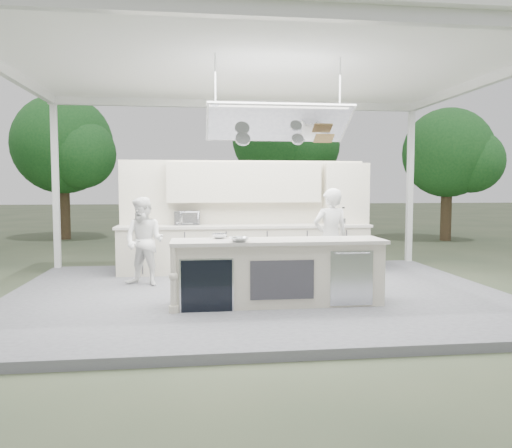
{
  "coord_description": "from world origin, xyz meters",
  "views": [
    {
      "loc": [
        -1.0,
        -8.03,
        1.84
      ],
      "look_at": [
        0.04,
        0.4,
        1.2
      ],
      "focal_mm": 35.0,
      "sensor_mm": 36.0,
      "label": 1
    }
  ],
  "objects": [
    {
      "name": "toaster_oven",
      "position": [
        -1.17,
        2.08,
        1.21
      ],
      "size": [
        0.53,
        0.39,
        0.28
      ],
      "primitive_type": "imported",
      "rotation": [
        0.0,
        0.0,
        0.1
      ],
      "color": "silver",
      "rests_on": "back_counter"
    },
    {
      "name": "ground",
      "position": [
        0.0,
        0.0,
        0.0
      ],
      "size": [
        90.0,
        90.0,
        0.0
      ],
      "primitive_type": "plane",
      "color": "#4A5037",
      "rests_on": "ground"
    },
    {
      "name": "back_counter",
      "position": [
        0.0,
        1.9,
        0.6
      ],
      "size": [
        5.08,
        0.72,
        0.95
      ],
      "color": "beige",
      "rests_on": "stage_deck"
    },
    {
      "name": "demo_island",
      "position": [
        0.18,
        -0.91,
        0.6
      ],
      "size": [
        3.1,
        0.79,
        0.95
      ],
      "color": "beige",
      "rests_on": "stage_deck"
    },
    {
      "name": "sous_chef",
      "position": [
        -1.88,
        0.74,
        0.89
      ],
      "size": [
        0.92,
        0.84,
        1.54
      ],
      "primitive_type": "imported",
      "rotation": [
        0.0,
        0.0,
        -0.43
      ],
      "color": "white",
      "rests_on": "stage_deck"
    },
    {
      "name": "head_chef",
      "position": [
        1.29,
        0.19,
        0.97
      ],
      "size": [
        0.66,
        0.48,
        1.69
      ],
      "primitive_type": "imported",
      "rotation": [
        0.0,
        0.0,
        3.26
      ],
      "color": "white",
      "rests_on": "stage_deck"
    },
    {
      "name": "tree_cluster",
      "position": [
        -0.16,
        9.77,
        3.29
      ],
      "size": [
        19.55,
        9.4,
        5.85
      ],
      "color": "#4A3925",
      "rests_on": "ground"
    },
    {
      "name": "bowl_small",
      "position": [
        -0.64,
        -0.65,
        1.11
      ],
      "size": [
        0.25,
        0.25,
        0.07
      ],
      "primitive_type": "imported",
      "rotation": [
        0.0,
        0.0,
        -0.14
      ],
      "color": "silver",
      "rests_on": "demo_island"
    },
    {
      "name": "bowl_large",
      "position": [
        -0.39,
        -1.15,
        1.1
      ],
      "size": [
        0.33,
        0.33,
        0.07
      ],
      "primitive_type": "imported",
      "rotation": [
        0.0,
        0.0,
        0.27
      ],
      "color": "silver",
      "rests_on": "demo_island"
    },
    {
      "name": "back_wall_unit",
      "position": [
        0.44,
        2.11,
        1.57
      ],
      "size": [
        5.05,
        0.48,
        2.25
      ],
      "color": "beige",
      "rests_on": "stage_deck"
    },
    {
      "name": "stage_deck",
      "position": [
        0.0,
        0.0,
        0.06
      ],
      "size": [
        8.0,
        6.0,
        0.12
      ],
      "primitive_type": "cube",
      "color": "slate",
      "rests_on": "ground"
    },
    {
      "name": "tent",
      "position": [
        0.0,
        -0.01,
        3.71
      ],
      "size": [
        8.2,
        6.2,
        3.86
      ],
      "color": "white",
      "rests_on": "ground"
    }
  ]
}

